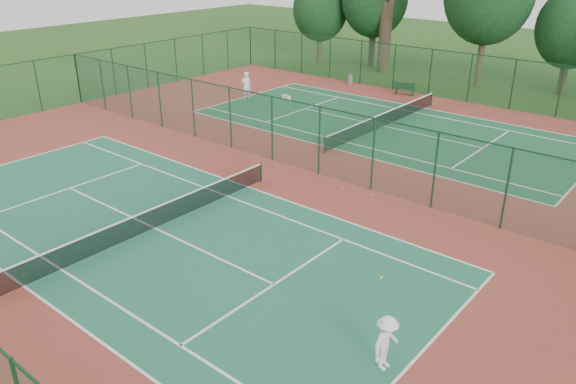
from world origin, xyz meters
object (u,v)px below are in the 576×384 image
at_px(bench, 405,88).
at_px(trash_bin, 350,79).
at_px(player_far, 246,86).
at_px(kit_bag, 286,97).
at_px(player_near, 386,343).

bearing_deg(bench, trash_bin, 158.12).
relative_size(player_far, kit_bag, 2.68).
distance_m(player_near, kit_bag, 28.93).
height_order(trash_bin, kit_bag, trash_bin).
xyz_separation_m(player_near, kit_bag, (-20.53, 20.38, -0.69)).
bearing_deg(trash_bin, kit_bag, -97.56).
height_order(player_near, player_far, player_far).
height_order(player_near, kit_bag, player_near).
xyz_separation_m(player_far, kit_bag, (2.24, 1.88, -0.87)).
height_order(player_near, bench, player_near).
bearing_deg(bench, kit_bag, -150.27).
bearing_deg(player_near, player_far, 51.98).
relative_size(bench, kit_bag, 2.22).
distance_m(player_near, player_far, 29.34).
bearing_deg(bench, player_far, -152.11).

